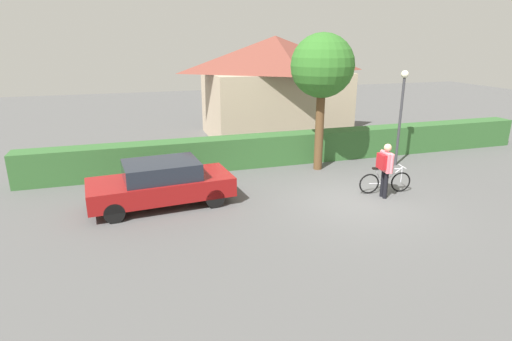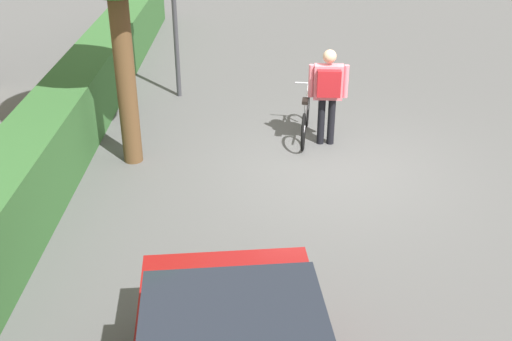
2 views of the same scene
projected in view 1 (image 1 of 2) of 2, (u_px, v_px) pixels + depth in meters
ground_plane at (356, 201)px, 12.88m from camera, size 60.00×60.00×0.00m
hedge_row at (299, 147)px, 16.84m from camera, size 20.87×0.90×1.19m
house_distant at (275, 86)px, 20.84m from camera, size 6.95×4.87×4.93m
parked_car_near at (161, 183)px, 12.35m from camera, size 4.32×2.12×1.35m
bicycle at (385, 182)px, 13.44m from camera, size 1.75×0.50×0.88m
person_rider at (385, 165)px, 12.83m from camera, size 0.37×0.69×1.74m
street_lamp at (402, 104)px, 15.78m from camera, size 0.28×0.28×3.67m
tree_kerbside at (322, 67)px, 14.87m from camera, size 2.29×2.29×5.02m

